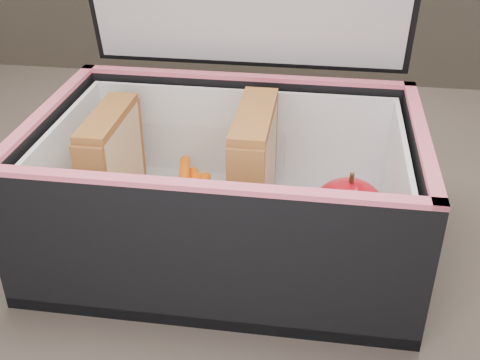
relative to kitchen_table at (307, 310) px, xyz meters
name	(u,v)px	position (x,y,z in m)	size (l,w,h in m)	color
kitchen_table	(307,310)	(0.00, 0.00, 0.00)	(1.20, 0.80, 0.75)	#52463F
lunch_bag	(228,177)	(-0.08, -0.02, 0.16)	(0.32, 0.26, 0.32)	black
plastic_tub	(183,192)	(-0.12, -0.02, 0.14)	(0.17, 0.12, 0.07)	white
sandwich_left	(113,167)	(-0.18, -0.02, 0.16)	(0.03, 0.09, 0.10)	beige
sandwich_right	(254,173)	(-0.05, -0.02, 0.17)	(0.03, 0.10, 0.12)	beige
carrot_sticks	(190,206)	(-0.11, -0.01, 0.12)	(0.05, 0.13, 0.03)	#FF5700
paper_napkin	(338,241)	(0.02, -0.03, 0.11)	(0.07, 0.07, 0.01)	white
red_apple	(348,213)	(0.03, -0.03, 0.14)	(0.07, 0.07, 0.07)	#9B0011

